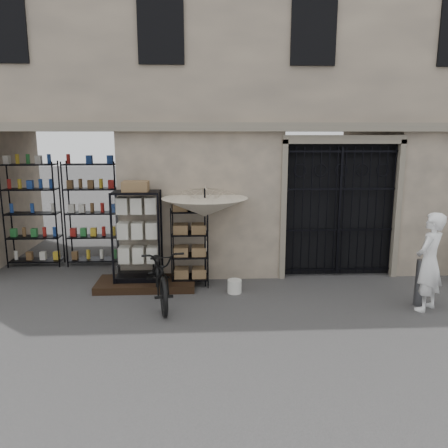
{
  "coord_description": "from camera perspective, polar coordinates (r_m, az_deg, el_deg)",
  "views": [
    {
      "loc": [
        -1.23,
        -7.1,
        3.06
      ],
      "look_at": [
        -0.8,
        1.4,
        1.35
      ],
      "focal_mm": 35.0,
      "sensor_mm": 36.0,
      "label": 1
    }
  ],
  "objects": [
    {
      "name": "ground",
      "position": [
        7.83,
        6.51,
        -11.73
      ],
      "size": [
        80.0,
        80.0,
        0.0
      ],
      "primitive_type": "plane",
      "color": "black",
      "rests_on": "ground"
    },
    {
      "name": "main_building",
      "position": [
        11.26,
        3.6,
        18.69
      ],
      "size": [
        14.0,
        4.0,
        9.0
      ],
      "primitive_type": "cube",
      "color": "tan",
      "rests_on": "ground"
    },
    {
      "name": "shop_recess",
      "position": [
        10.54,
        -20.94,
        2.1
      ],
      "size": [
        3.0,
        1.7,
        3.0
      ],
      "primitive_type": "cube",
      "color": "black",
      "rests_on": "ground"
    },
    {
      "name": "shop_shelving",
      "position": [
        11.07,
        -20.31,
        1.24
      ],
      "size": [
        2.7,
        0.5,
        2.5
      ],
      "primitive_type": "cube",
      "color": "black",
      "rests_on": "ground"
    },
    {
      "name": "iron_gate",
      "position": [
        9.96,
        14.56,
        1.98
      ],
      "size": [
        2.5,
        0.21,
        3.0
      ],
      "color": "black",
      "rests_on": "ground"
    },
    {
      "name": "step_platform",
      "position": [
        9.22,
        -10.12,
        -7.7
      ],
      "size": [
        2.0,
        0.9,
        0.15
      ],
      "primitive_type": "cube",
      "color": "black",
      "rests_on": "ground"
    },
    {
      "name": "display_cabinet",
      "position": [
        9.08,
        -11.19,
        -2.14
      ],
      "size": [
        1.04,
        0.8,
        1.99
      ],
      "rotation": [
        0.0,
        0.0,
        0.29
      ],
      "color": "black",
      "rests_on": "step_platform"
    },
    {
      "name": "wire_rack",
      "position": [
        9.08,
        -4.46,
        -2.97
      ],
      "size": [
        0.88,
        0.77,
        1.67
      ],
      "rotation": [
        0.0,
        0.0,
        0.42
      ],
      "color": "black",
      "rests_on": "ground"
    },
    {
      "name": "market_umbrella",
      "position": [
        8.75,
        -2.53,
        2.86
      ],
      "size": [
        1.93,
        1.95,
        2.46
      ],
      "rotation": [
        0.0,
        0.0,
        -0.34
      ],
      "color": "black",
      "rests_on": "ground"
    },
    {
      "name": "white_bucket",
      "position": [
        8.77,
        1.39,
        -8.14
      ],
      "size": [
        0.36,
        0.36,
        0.27
      ],
      "primitive_type": "cylinder",
      "rotation": [
        0.0,
        0.0,
        -0.37
      ],
      "color": "silver",
      "rests_on": "ground"
    },
    {
      "name": "bicycle",
      "position": [
        8.43,
        -8.23,
        -10.04
      ],
      "size": [
        0.93,
        1.22,
        2.08
      ],
      "primitive_type": "imported",
      "rotation": [
        0.0,
        0.0,
        0.2
      ],
      "color": "black",
      "rests_on": "ground"
    },
    {
      "name": "steel_bollard",
      "position": [
        8.81,
        24.17,
        -6.99
      ],
      "size": [
        0.19,
        0.19,
        0.87
      ],
      "primitive_type": "cylinder",
      "rotation": [
        0.0,
        0.0,
        -0.26
      ],
      "color": "#4E4F53",
      "rests_on": "ground"
    },
    {
      "name": "shopkeeper",
      "position": [
        8.79,
        24.73,
        -10.09
      ],
      "size": [
        1.63,
        1.79,
        0.43
      ],
      "primitive_type": "imported",
      "rotation": [
        0.0,
        0.0,
        3.83
      ],
      "color": "white",
      "rests_on": "ground"
    }
  ]
}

